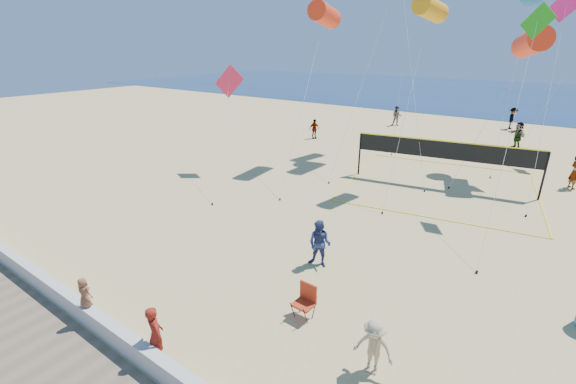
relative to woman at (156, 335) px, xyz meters
The scene contains 20 objects.
ground 2.81m from the woman, 86.41° to the left, with size 120.00×120.00×0.00m, color tan.
ocean 64.70m from the woman, 89.85° to the left, with size 140.00×50.00×0.03m, color navy.
seawall 0.59m from the woman, 60.54° to the right, with size 32.00×0.30×0.60m, color silver.
woman is the anchor object (origin of this frame).
toddler 2.65m from the woman, behind, with size 0.42×0.27×0.86m, color brown.
bystander_a 6.05m from the woman, 81.29° to the left, with size 0.82×0.64×1.69m, color navy.
bystander_b 5.12m from the woman, 31.69° to the left, with size 0.93×0.54×1.45m, color tan.
far_person_0 24.29m from the woman, 113.10° to the left, with size 0.93×0.39×1.58m, color gray.
far_person_1 28.91m from the woman, 81.46° to the left, with size 1.77×0.57×1.91m, color gray.
far_person_2 21.91m from the woman, 68.93° to the left, with size 0.67×0.44×1.84m, color gray.
far_person_3 31.99m from the woman, 100.91° to the left, with size 0.88×0.68×1.81m, color gray.
far_person_4 36.08m from the woman, 85.19° to the left, with size 1.24×0.72×1.93m, color gray.
camp_chair 4.00m from the woman, 59.91° to the left, with size 0.57×0.70×1.13m.
volleyball_net 16.91m from the woman, 82.94° to the left, with size 10.80×10.68×2.51m.
kite_0 19.33m from the woman, 108.32° to the left, with size 2.55×8.17×9.51m.
kite_2 17.68m from the woman, 87.46° to the left, with size 1.21×5.58×9.34m.
kite_3 15.79m from the woman, 126.45° to the left, with size 4.06×5.05×6.20m.
kite_4 16.86m from the woman, 70.41° to the left, with size 1.26×6.81×8.76m.
kite_5 23.34m from the woman, 74.88° to the left, with size 1.67×6.98×9.92m.
kite_10 22.01m from the woman, 77.22° to the left, with size 3.21×5.56×8.10m.
Camera 1 is at (6.64, -6.80, 7.22)m, focal length 24.00 mm.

